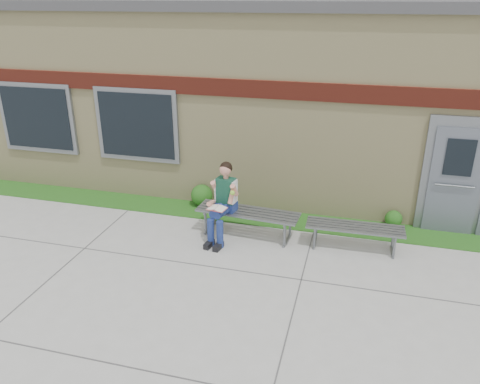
# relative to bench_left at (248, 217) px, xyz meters

# --- Properties ---
(ground) EXTENTS (80.00, 80.00, 0.00)m
(ground) POSITION_rel_bench_left_xyz_m (0.23, -1.79, -0.39)
(ground) COLOR #9E9E99
(ground) RESTS_ON ground
(grass_strip) EXTENTS (16.00, 0.80, 0.02)m
(grass_strip) POSITION_rel_bench_left_xyz_m (0.23, 0.81, -0.38)
(grass_strip) COLOR #2A5516
(grass_strip) RESTS_ON ground
(school_building) EXTENTS (16.20, 6.22, 4.20)m
(school_building) POSITION_rel_bench_left_xyz_m (0.23, 4.20, 1.71)
(school_building) COLOR beige
(school_building) RESTS_ON ground
(bench_left) EXTENTS (2.00, 0.69, 0.51)m
(bench_left) POSITION_rel_bench_left_xyz_m (0.00, 0.00, 0.00)
(bench_left) COLOR slate
(bench_left) RESTS_ON ground
(bench_right) EXTENTS (1.75, 0.52, 0.45)m
(bench_right) POSITION_rel_bench_left_xyz_m (2.00, 0.00, -0.04)
(bench_right) COLOR slate
(bench_right) RESTS_ON ground
(girl) EXTENTS (0.53, 0.92, 1.49)m
(girl) POSITION_rel_bench_left_xyz_m (-0.42, -0.22, 0.39)
(girl) COLOR navy
(girl) RESTS_ON ground
(shrub_mid) EXTENTS (0.47, 0.47, 0.47)m
(shrub_mid) POSITION_rel_bench_left_xyz_m (-1.30, 1.06, -0.14)
(shrub_mid) COLOR #2A5516
(shrub_mid) RESTS_ON grass_strip
(shrub_east) EXTENTS (0.34, 0.34, 0.34)m
(shrub_east) POSITION_rel_bench_left_xyz_m (2.73, 1.06, -0.21)
(shrub_east) COLOR #2A5516
(shrub_east) RESTS_ON grass_strip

